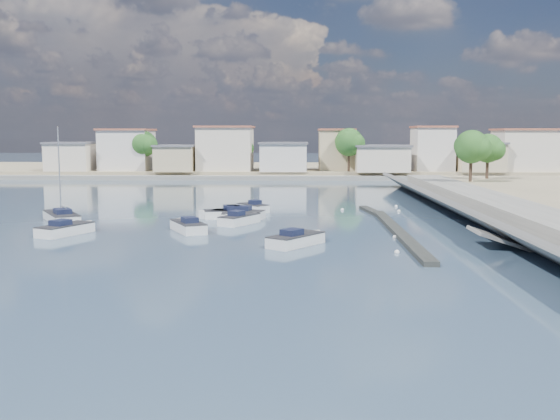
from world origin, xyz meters
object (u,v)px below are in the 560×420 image
Objects in this scene: motorboat_f at (252,208)px; motorboat_g at (233,216)px; motorboat_a at (187,227)px; motorboat_b at (241,220)px; motorboat_c at (235,215)px; motorboat_d at (223,214)px; motorboat_e at (68,230)px; motorboat_h at (298,240)px; sailboat at (61,217)px.

motorboat_f and motorboat_g have the same top height.
motorboat_a is 1.10× the size of motorboat_b.
motorboat_c is at bearing 104.12° from motorboat_b.
motorboat_d is at bearing 140.61° from motorboat_g.
motorboat_f is at bearing 48.12° from motorboat_e.
motorboat_c is 0.98× the size of motorboat_g.
motorboat_e is 19.34m from motorboat_h.
motorboat_a is 8.51m from motorboat_d.
motorboat_d is at bearing 76.22° from motorboat_a.
motorboat_b and motorboat_d have the same top height.
motorboat_c is 1.08× the size of motorboat_e.
motorboat_a is 8.63m from motorboat_c.
motorboat_f is at bearing 65.99° from motorboat_d.
sailboat is at bearing -170.61° from motorboat_d.
motorboat_a is at bearing -111.88° from motorboat_c.
motorboat_b is 12.07m from motorboat_h.
motorboat_b and motorboat_f have the same top height.
motorboat_g is 1.16× the size of motorboat_h.
motorboat_d is at bearing 118.80° from motorboat_b.
motorboat_a is at bearing 145.62° from motorboat_h.
motorboat_g is at bearing 36.43° from motorboat_e.
motorboat_g is at bearing 114.34° from motorboat_h.
motorboat_d is 1.22× the size of motorboat_f.
motorboat_e and motorboat_h have the same top height.
motorboat_d and motorboat_e have the same top height.
sailboat is (-16.23, -2.23, 0.03)m from motorboat_c.
motorboat_d is 15.24m from sailboat.
motorboat_b is 15.02m from motorboat_e.
sailboat is at bearing 151.43° from motorboat_h.
motorboat_a is 14.24m from sailboat.
motorboat_f is at bearing 78.13° from motorboat_g.
motorboat_d is (-1.19, 0.26, -0.00)m from motorboat_c.
motorboat_g is 15.12m from motorboat_h.
motorboat_h is (9.33, -6.38, -0.00)m from motorboat_a.
motorboat_c is 1.14× the size of motorboat_h.
motorboat_h is at bearing -34.38° from motorboat_a.
motorboat_g is (-1.01, 2.89, 0.00)m from motorboat_b.
motorboat_h is at bearing -76.15° from motorboat_f.
motorboat_a and motorboat_c have the same top height.
motorboat_f is 6.33m from motorboat_g.
motorboat_b is at bearing -91.88° from motorboat_f.
sailboat is at bearing 156.04° from motorboat_a.
sailboat is (-15.04, -2.49, 0.03)m from motorboat_d.
motorboat_d is 15.36m from motorboat_e.
motorboat_b and motorboat_e have the same top height.
sailboat is (-17.11, 1.28, 0.03)m from motorboat_b.
sailboat is (-13.01, 5.78, 0.03)m from motorboat_a.
motorboat_d is 0.53× the size of sailboat.
motorboat_b is 0.52× the size of sailboat.
motorboat_h is at bearing -65.66° from motorboat_g.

